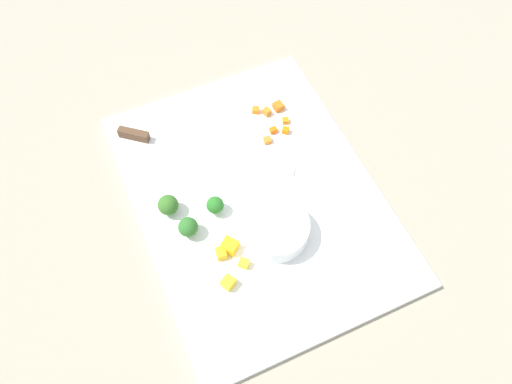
% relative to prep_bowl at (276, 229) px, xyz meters
% --- Properties ---
extents(ground_plane, '(4.00, 4.00, 0.00)m').
position_rel_prep_bowl_xyz_m(ground_plane, '(0.08, -0.00, -0.03)').
color(ground_plane, '#9C9480').
extents(cutting_board, '(0.52, 0.39, 0.01)m').
position_rel_prep_bowl_xyz_m(cutting_board, '(0.08, -0.00, -0.02)').
color(cutting_board, white).
rests_on(cutting_board, ground_plane).
extents(prep_bowl, '(0.10, 0.10, 0.04)m').
position_rel_prep_bowl_xyz_m(prep_bowl, '(0.00, 0.00, 0.00)').
color(prep_bowl, silver).
rests_on(prep_bowl, cutting_board).
extents(chef_knife, '(0.21, 0.26, 0.02)m').
position_rel_prep_bowl_xyz_m(chef_knife, '(0.22, 0.09, -0.01)').
color(chef_knife, silver).
rests_on(chef_knife, cutting_board).
extents(carrot_dice_0, '(0.02, 0.02, 0.01)m').
position_rel_prep_bowl_xyz_m(carrot_dice_0, '(0.24, -0.07, -0.01)').
color(carrot_dice_0, orange).
rests_on(carrot_dice_0, cutting_board).
extents(carrot_dice_1, '(0.01, 0.01, 0.01)m').
position_rel_prep_bowl_xyz_m(carrot_dice_1, '(0.19, -0.08, -0.01)').
color(carrot_dice_1, orange).
rests_on(carrot_dice_1, cutting_board).
extents(carrot_dice_2, '(0.02, 0.02, 0.01)m').
position_rel_prep_bowl_xyz_m(carrot_dice_2, '(0.23, -0.09, -0.01)').
color(carrot_dice_2, orange).
rests_on(carrot_dice_2, cutting_board).
extents(carrot_dice_3, '(0.01, 0.01, 0.01)m').
position_rel_prep_bowl_xyz_m(carrot_dice_3, '(0.17, -0.06, -0.01)').
color(carrot_dice_3, orange).
rests_on(carrot_dice_3, cutting_board).
extents(carrot_dice_4, '(0.02, 0.02, 0.01)m').
position_rel_prep_bowl_xyz_m(carrot_dice_4, '(0.23, -0.11, -0.01)').
color(carrot_dice_4, orange).
rests_on(carrot_dice_4, cutting_board).
extents(carrot_dice_5, '(0.02, 0.02, 0.01)m').
position_rel_prep_bowl_xyz_m(carrot_dice_5, '(0.18, -0.10, -0.01)').
color(carrot_dice_5, orange).
rests_on(carrot_dice_5, cutting_board).
extents(carrot_dice_6, '(0.01, 0.01, 0.01)m').
position_rel_prep_bowl_xyz_m(carrot_dice_6, '(0.20, -0.11, -0.01)').
color(carrot_dice_6, orange).
rests_on(carrot_dice_6, cutting_board).
extents(pepper_dice_0, '(0.02, 0.02, 0.02)m').
position_rel_prep_bowl_xyz_m(pepper_dice_0, '(-0.05, 0.10, -0.01)').
color(pepper_dice_0, yellow).
rests_on(pepper_dice_0, cutting_board).
extents(pepper_dice_1, '(0.02, 0.02, 0.01)m').
position_rel_prep_bowl_xyz_m(pepper_dice_1, '(-0.03, 0.07, -0.01)').
color(pepper_dice_1, yellow).
rests_on(pepper_dice_1, cutting_board).
extents(pepper_dice_2, '(0.02, 0.02, 0.02)m').
position_rel_prep_bowl_xyz_m(pepper_dice_2, '(0.00, 0.09, -0.01)').
color(pepper_dice_2, yellow).
rests_on(pepper_dice_2, cutting_board).
extents(pepper_dice_3, '(0.03, 0.03, 0.02)m').
position_rel_prep_bowl_xyz_m(pepper_dice_3, '(0.01, 0.08, -0.01)').
color(pepper_dice_3, yellow).
rests_on(pepper_dice_3, cutting_board).
extents(broccoli_floret_0, '(0.03, 0.03, 0.04)m').
position_rel_prep_bowl_xyz_m(broccoli_floret_0, '(0.06, 0.13, 0.00)').
color(broccoli_floret_0, '#8CAE54').
rests_on(broccoli_floret_0, cutting_board).
extents(broccoli_floret_1, '(0.03, 0.03, 0.03)m').
position_rel_prep_bowl_xyz_m(broccoli_floret_1, '(0.08, 0.07, 0.00)').
color(broccoli_floret_1, '#83B06C').
rests_on(broccoli_floret_1, cutting_board).
extents(broccoli_floret_2, '(0.03, 0.03, 0.04)m').
position_rel_prep_bowl_xyz_m(broccoli_floret_2, '(0.11, 0.14, 0.00)').
color(broccoli_floret_2, '#8DC068').
rests_on(broccoli_floret_2, cutting_board).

